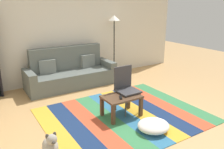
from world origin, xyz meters
The scene contains 10 objects.
ground_plane centered at (0.00, 0.00, 0.00)m, with size 14.00×14.00×0.00m, color tan.
back_wall centered at (0.00, 2.55, 1.35)m, with size 6.80×0.10×2.70m, color silver.
rug centered at (-0.16, -0.09, 0.01)m, with size 2.94×2.40×0.01m.
couch centered at (-0.36, 2.02, 0.34)m, with size 2.26×0.80×1.00m.
coffee_table centered at (-0.21, -0.08, 0.33)m, with size 0.70×0.48×0.40m.
pouf centered at (-0.06, -0.82, 0.10)m, with size 0.55×0.52×0.18m, color white.
dog centered at (-1.73, -0.55, 0.16)m, with size 0.22×0.35×0.40m.
standing_lamp centered at (1.08, 2.20, 1.45)m, with size 0.32×0.32×1.74m.
tv_remote centered at (-0.27, -0.16, 0.42)m, with size 0.04×0.15×0.02m, color black.
folding_chair centered at (0.00, 0.09, 0.53)m, with size 0.40×0.40×0.90m.
Camera 1 is at (-2.50, -3.41, 2.09)m, focal length 37.36 mm.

